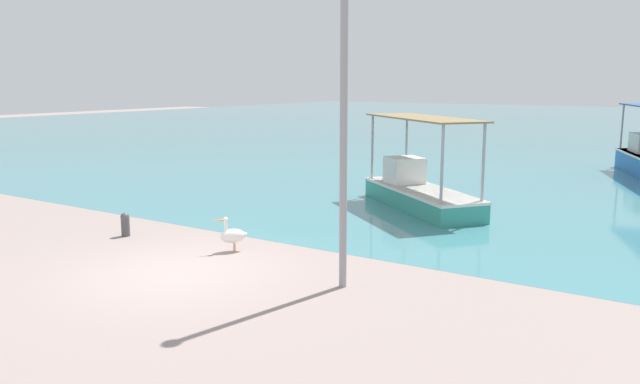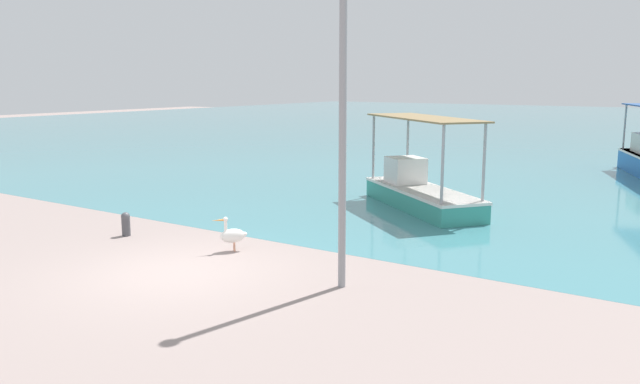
{
  "view_description": "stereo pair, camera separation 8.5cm",
  "coord_description": "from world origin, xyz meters",
  "px_view_note": "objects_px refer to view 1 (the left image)",
  "views": [
    {
      "loc": [
        8.95,
        -8.43,
        3.77
      ],
      "look_at": [
        1.11,
        3.51,
        1.22
      ],
      "focal_mm": 35.0,
      "sensor_mm": 36.0,
      "label": 1
    },
    {
      "loc": [
        9.02,
        -8.39,
        3.77
      ],
      "look_at": [
        1.11,
        3.51,
        1.22
      ],
      "focal_mm": 35.0,
      "sensor_mm": 36.0,
      "label": 2
    }
  ],
  "objects_px": {
    "fishing_boat_far_left": "(419,188)",
    "lamp_post": "(344,98)",
    "pelican": "(233,235)",
    "mooring_bollard": "(125,224)"
  },
  "relations": [
    {
      "from": "fishing_boat_far_left",
      "to": "pelican",
      "type": "height_order",
      "value": "fishing_boat_far_left"
    },
    {
      "from": "lamp_post",
      "to": "mooring_bollard",
      "type": "relative_size",
      "value": 10.52
    },
    {
      "from": "pelican",
      "to": "mooring_bollard",
      "type": "relative_size",
      "value": 1.35
    },
    {
      "from": "pelican",
      "to": "mooring_bollard",
      "type": "bearing_deg",
      "value": -173.03
    },
    {
      "from": "mooring_bollard",
      "to": "pelican",
      "type": "bearing_deg",
      "value": 6.97
    },
    {
      "from": "lamp_post",
      "to": "pelican",
      "type": "bearing_deg",
      "value": 167.54
    },
    {
      "from": "fishing_boat_far_left",
      "to": "pelican",
      "type": "distance_m",
      "value": 7.01
    },
    {
      "from": "lamp_post",
      "to": "mooring_bollard",
      "type": "height_order",
      "value": "lamp_post"
    },
    {
      "from": "fishing_boat_far_left",
      "to": "lamp_post",
      "type": "height_order",
      "value": "lamp_post"
    },
    {
      "from": "lamp_post",
      "to": "fishing_boat_far_left",
      "type": "bearing_deg",
      "value": 104.23
    }
  ]
}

